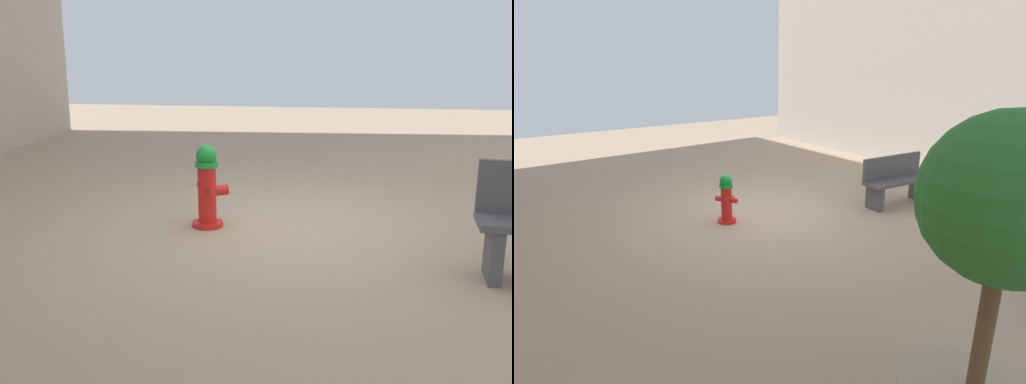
# 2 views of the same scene
# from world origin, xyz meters

# --- Properties ---
(ground_plane) EXTENTS (23.40, 23.40, 0.00)m
(ground_plane) POSITION_xyz_m (0.00, 0.00, 0.00)
(ground_plane) COLOR tan
(fire_hydrant) EXTENTS (0.38, 0.39, 0.86)m
(fire_hydrant) POSITION_xyz_m (0.77, 0.11, 0.43)
(fire_hydrant) COLOR red
(fire_hydrant) RESTS_ON ground_plane
(bench_near) EXTENTS (1.52, 0.58, 0.95)m
(bench_near) POSITION_xyz_m (-2.41, 1.20, 0.49)
(bench_near) COLOR #4C4C51
(bench_near) RESTS_ON ground_plane
(planter_tree) EXTENTS (1.01, 1.01, 2.45)m
(planter_tree) POSITION_xyz_m (1.79, 5.05, 1.37)
(planter_tree) COLOR tan
(planter_tree) RESTS_ON ground_plane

